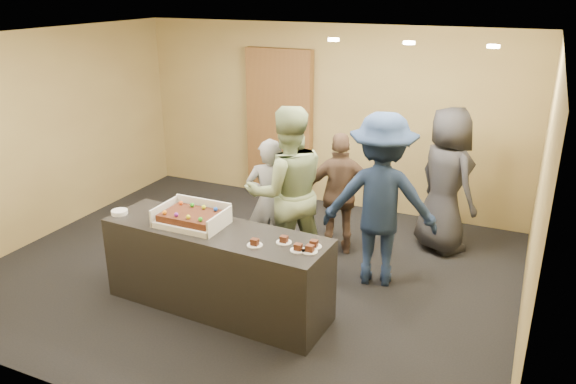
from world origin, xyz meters
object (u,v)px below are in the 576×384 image
at_px(storage_cabinet, 279,125).
at_px(person_sage_man, 287,192).
at_px(person_navy_man, 380,200).
at_px(serving_counter, 217,269).
at_px(person_server_grey, 270,203).
at_px(person_brown_extra, 340,194).
at_px(sheet_cake, 191,216).
at_px(plate_stack, 120,212).
at_px(cake_box, 193,220).
at_px(person_dark_suit, 446,180).

relative_size(storage_cabinet, person_sage_man, 1.17).
bearing_deg(person_navy_man, storage_cabinet, -55.00).
relative_size(serving_counter, person_server_grey, 1.53).
xyz_separation_m(person_sage_man, person_brown_extra, (0.39, 0.74, -0.22)).
height_order(sheet_cake, person_brown_extra, person_brown_extra).
bearing_deg(storage_cabinet, person_navy_man, -42.62).
bearing_deg(plate_stack, serving_counter, 4.12).
xyz_separation_m(storage_cabinet, plate_stack, (-0.33, -3.34, -0.24)).
xyz_separation_m(storage_cabinet, person_brown_extra, (1.53, -1.48, -0.39)).
relative_size(storage_cabinet, person_server_grey, 1.49).
xyz_separation_m(person_server_grey, person_sage_man, (0.27, -0.12, 0.21)).
bearing_deg(person_brown_extra, serving_counter, 46.64).
xyz_separation_m(serving_counter, person_brown_extra, (0.72, 1.77, 0.33)).
distance_m(storage_cabinet, cake_box, 3.28).
xyz_separation_m(serving_counter, storage_cabinet, (-0.81, 3.26, 0.71)).
xyz_separation_m(storage_cabinet, sheet_cake, (0.54, -3.26, -0.17)).
bearing_deg(cake_box, person_brown_extra, 60.42).
xyz_separation_m(storage_cabinet, person_sage_man, (1.14, -2.22, -0.17)).
xyz_separation_m(person_sage_man, person_navy_man, (1.03, 0.22, -0.01)).
bearing_deg(person_dark_suit, sheet_cake, 89.48).
bearing_deg(storage_cabinet, cake_box, -80.57).
bearing_deg(plate_stack, person_dark_suit, 39.44).
distance_m(person_sage_man, person_dark_suit, 2.07).
bearing_deg(cake_box, person_sage_man, 59.19).
xyz_separation_m(person_brown_extra, person_dark_suit, (1.16, 0.63, 0.15)).
height_order(serving_counter, person_brown_extra, person_brown_extra).
bearing_deg(person_server_grey, cake_box, 54.62).
height_order(plate_stack, person_navy_man, person_navy_man).
height_order(serving_counter, plate_stack, plate_stack).
bearing_deg(sheet_cake, serving_counter, 0.00).
bearing_deg(person_sage_man, person_brown_extra, -155.15).
distance_m(storage_cabinet, person_server_grey, 2.31).
distance_m(person_server_grey, person_navy_man, 1.32).
xyz_separation_m(serving_counter, person_server_grey, (0.06, 1.15, 0.33)).
distance_m(plate_stack, person_dark_suit, 3.91).
height_order(serving_counter, person_dark_suit, person_dark_suit).
distance_m(cake_box, person_navy_man, 2.05).
height_order(cake_box, person_sage_man, person_sage_man).
height_order(person_navy_man, person_brown_extra, person_navy_man).
xyz_separation_m(cake_box, sheet_cake, (-0.00, -0.03, 0.05)).
xyz_separation_m(serving_counter, person_navy_man, (1.36, 1.26, 0.53)).
relative_size(serving_counter, person_sage_man, 1.20).
relative_size(plate_stack, person_brown_extra, 0.11).
height_order(storage_cabinet, person_sage_man, storage_cabinet).
xyz_separation_m(serving_counter, sheet_cake, (-0.27, -0.00, 0.55)).
bearing_deg(person_server_grey, person_brown_extra, -155.89).
relative_size(plate_stack, person_dark_suit, 0.09).
height_order(serving_counter, storage_cabinet, storage_cabinet).
relative_size(serving_counter, plate_stack, 13.70).
height_order(person_server_grey, person_sage_man, person_sage_man).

